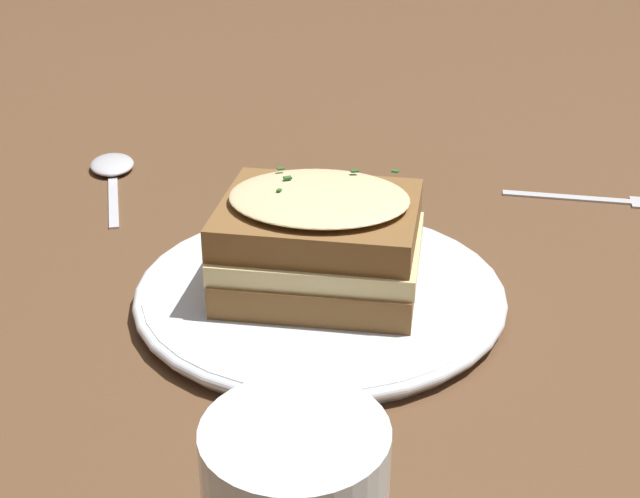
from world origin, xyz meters
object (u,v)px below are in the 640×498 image
Objects in this scene: sandwich at (320,241)px; dinner_plate at (320,293)px; spoon at (112,169)px; fork at (631,201)px.

dinner_plate is at bearing 96.39° from sandwich.
dinner_plate is 0.04m from sandwich.
dinner_plate is at bearing -62.99° from spoon.
dinner_plate is at bearing -47.13° from fork.
sandwich reaches higher than dinner_plate.
fork is 1.09× the size of spoon.
fork is (-0.27, -0.16, -0.01)m from dinner_plate.
sandwich reaches higher than fork.
sandwich is 0.30m from spoon.
sandwich is (0.00, -0.00, 0.04)m from dinner_plate.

